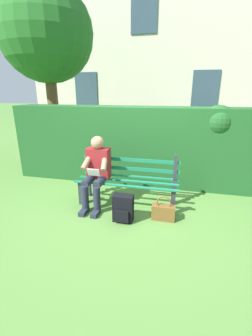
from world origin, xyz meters
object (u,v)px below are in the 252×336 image
object	(u,v)px
tree	(44,37)
backpack	(123,208)
person_seated	(96,170)
park_bench	(128,180)
handbag	(163,212)

from	to	relation	value
tree	backpack	bearing A→B (deg)	133.14
person_seated	tree	bearing A→B (deg)	-48.77
park_bench	person_seated	distance (m)	0.57
person_seated	tree	distance (m)	4.30
tree	handbag	distance (m)	5.41
park_bench	person_seated	xyz separation A→B (m)	(0.51, 0.17, 0.20)
backpack	handbag	distance (m)	0.62
park_bench	person_seated	bearing A→B (deg)	18.83
tree	backpack	world-z (taller)	tree
person_seated	handbag	size ratio (longest dim) A/B	2.99
backpack	handbag	bearing A→B (deg)	-163.74
park_bench	handbag	size ratio (longest dim) A/B	4.36
park_bench	backpack	distance (m)	0.65
tree	backpack	distance (m)	5.12
person_seated	park_bench	bearing A→B (deg)	-161.17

